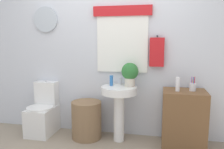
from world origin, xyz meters
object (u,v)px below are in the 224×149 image
Objects in this scene: soap_bottle at (111,80)px; lotion_bottle at (178,84)px; pedestal_sink at (119,101)px; potted_plant at (130,73)px; toilet at (43,114)px; laundry_hamper at (87,120)px; wooden_cabinet at (184,119)px; toothbrush_cup at (193,87)px.

soap_bottle is 0.90m from lotion_bottle.
soap_bottle is at bearing 174.24° from lotion_bottle.
potted_plant is (0.14, 0.06, 0.39)m from pedestal_sink.
toilet reaches higher than laundry_hamper.
laundry_hamper is (0.70, -0.04, -0.03)m from toilet.
wooden_cabinet is (0.87, -0.00, -0.20)m from pedestal_sink.
potted_plant reaches higher than toothbrush_cup.
laundry_hamper is 0.57m from pedestal_sink.
toilet is at bearing -178.94° from potted_plant.
laundry_hamper is 0.71× the size of wooden_cabinet.
lotion_bottle is 0.99× the size of toothbrush_cup.
toilet is at bearing 177.10° from laundry_hamper.
pedestal_sink reaches higher than wooden_cabinet.
wooden_cabinet is at bearing -1.00° from toilet.
potted_plant is (1.32, 0.02, 0.67)m from toilet.
laundry_hamper is 0.69m from soap_bottle.
wooden_cabinet is at bearing 0.00° from laundry_hamper.
wooden_cabinet is at bearing 22.59° from lotion_bottle.
pedestal_sink is (0.48, 0.00, 0.31)m from laundry_hamper.
lotion_bottle is at bearing -8.99° from potted_plant.
wooden_cabinet is at bearing -2.90° from soap_bottle.
toothbrush_cup reaches higher than pedestal_sink.
toilet is at bearing 178.27° from pedestal_sink.
toilet is at bearing 179.59° from toothbrush_cup.
toothbrush_cup is (0.96, 0.02, 0.24)m from pedestal_sink.
potted_plant is 0.65m from lotion_bottle.
wooden_cabinet is 0.48m from lotion_bottle.
toothbrush_cup is at bearing 11.87° from wooden_cabinet.
lotion_bottle is 0.20m from toothbrush_cup.
lotion_bottle is (0.63, -0.10, -0.11)m from potted_plant.
laundry_hamper is at bearing -179.20° from toothbrush_cup.
potted_plant is at bearing 5.55° from laundry_hamper.
potted_plant reaches higher than lotion_bottle.
soap_bottle is (1.06, 0.01, 0.55)m from toilet.
toilet is 2.21m from toothbrush_cup.
toothbrush_cup is at bearing -2.76° from potted_plant.
pedestal_sink is at bearing -1.73° from toilet.
soap_bottle reaches higher than laundry_hamper.
wooden_cabinet reaches higher than laundry_hamper.
laundry_hamper is 1.35m from wooden_cabinet.
lotion_bottle is at bearing -157.41° from wooden_cabinet.
pedestal_sink is 0.82m from lotion_bottle.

